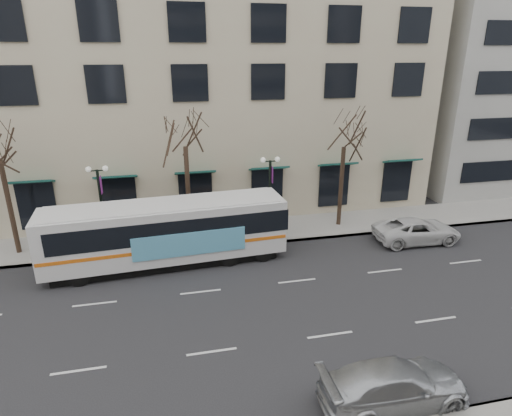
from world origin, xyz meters
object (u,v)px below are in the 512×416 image
object	(u,v)px
tree_far_right	(345,132)
lamp_post_left	(102,204)
silver_car	(394,385)
white_pickup	(417,230)
tree_far_mid	(185,130)
lamp_post_right	(270,193)
city_bus	(168,231)

from	to	relation	value
tree_far_right	lamp_post_left	world-z (taller)	tree_far_right
silver_car	white_pickup	bearing A→B (deg)	-35.24
lamp_post_left	white_pickup	xyz separation A→B (m)	(18.78, -2.76, -2.20)
tree_far_mid	lamp_post_left	bearing A→B (deg)	-173.15
lamp_post_left	silver_car	size ratio (longest dim) A/B	1.01
tree_far_right	lamp_post_left	distance (m)	15.40
tree_far_mid	silver_car	bearing A→B (deg)	-69.23
white_pickup	lamp_post_left	bearing A→B (deg)	83.97
tree_far_mid	silver_car	size ratio (longest dim) A/B	1.67
white_pickup	silver_car	bearing A→B (deg)	147.51
tree_far_mid	tree_far_right	world-z (taller)	tree_far_mid
tree_far_mid	lamp_post_right	distance (m)	6.41
silver_car	tree_far_mid	bearing A→B (deg)	20.34
lamp_post_left	city_bus	size ratio (longest dim) A/B	0.39
lamp_post_left	silver_car	distance (m)	18.06
tree_far_mid	silver_car	world-z (taller)	tree_far_mid
tree_far_right	silver_car	xyz separation A→B (m)	(-4.31, -15.00, -5.68)
silver_car	lamp_post_right	bearing A→B (deg)	2.27
white_pickup	tree_far_right	bearing A→B (deg)	50.75
lamp_post_right	lamp_post_left	bearing A→B (deg)	180.00
tree_far_right	city_bus	xyz separation A→B (m)	(-11.36, -3.00, -4.48)
tree_far_mid	city_bus	xyz separation A→B (m)	(-1.36, -3.00, -4.97)
silver_car	white_pickup	distance (m)	14.18
silver_car	tree_far_right	bearing A→B (deg)	-16.47
tree_far_mid	lamp_post_left	distance (m)	6.40
tree_far_mid	lamp_post_right	size ratio (longest dim) A/B	1.64
silver_car	lamp_post_left	bearing A→B (deg)	36.13
tree_far_mid	white_pickup	xyz separation A→B (m)	(13.78, -3.36, -6.16)
lamp_post_right	white_pickup	size ratio (longest dim) A/B	0.98
city_bus	silver_car	size ratio (longest dim) A/B	2.58
tree_far_mid	lamp_post_right	bearing A→B (deg)	-6.83
silver_car	white_pickup	size ratio (longest dim) A/B	0.96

